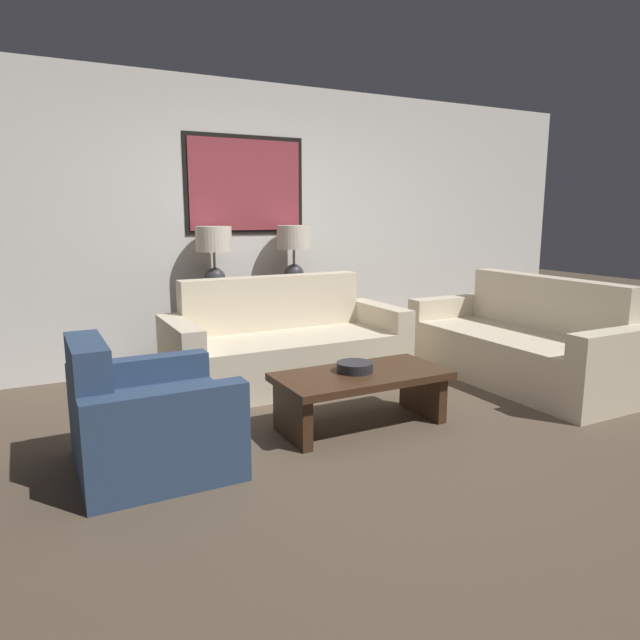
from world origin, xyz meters
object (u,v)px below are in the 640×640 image
(console_table, at_px, (257,327))
(couch_by_side, at_px, (521,347))
(table_lamp_left, at_px, (214,249))
(table_lamp_right, at_px, (294,247))
(coffee_table, at_px, (361,386))
(decorative_bowl, at_px, (354,367))
(couch_by_back_wall, at_px, (286,348))
(armchair_near_back_wall, at_px, (148,422))

(console_table, relative_size, couch_by_side, 0.65)
(table_lamp_left, xyz_separation_m, table_lamp_right, (0.79, 0.00, 0.00))
(table_lamp_left, bearing_deg, couch_by_side, -34.97)
(coffee_table, bearing_deg, decorative_bowl, 132.39)
(couch_by_side, xyz_separation_m, coffee_table, (-1.81, -0.29, -0.02))
(table_lamp_right, bearing_deg, couch_by_side, -47.34)
(table_lamp_left, xyz_separation_m, couch_by_back_wall, (0.40, -0.67, -0.82))
(table_lamp_right, bearing_deg, console_table, -180.00)
(coffee_table, distance_m, decorative_bowl, 0.14)
(table_lamp_right, distance_m, couch_by_side, 2.28)
(console_table, relative_size, table_lamp_right, 2.22)
(couch_by_back_wall, relative_size, couch_by_side, 1.00)
(table_lamp_right, bearing_deg, table_lamp_left, 180.00)
(coffee_table, bearing_deg, armchair_near_back_wall, 179.15)
(console_table, distance_m, table_lamp_left, 0.85)
(couch_by_side, distance_m, decorative_bowl, 1.86)
(coffee_table, bearing_deg, couch_by_side, 9.16)
(couch_by_side, distance_m, coffee_table, 1.83)
(console_table, xyz_separation_m, table_lamp_left, (-0.40, 0.00, 0.75))
(console_table, relative_size, armchair_near_back_wall, 1.49)
(table_lamp_left, bearing_deg, console_table, -0.00)
(coffee_table, bearing_deg, table_lamp_left, 103.02)
(table_lamp_right, relative_size, couch_by_side, 0.29)
(couch_by_back_wall, distance_m, armchair_near_back_wall, 1.81)
(decorative_bowl, bearing_deg, table_lamp_right, 77.54)
(couch_by_side, relative_size, armchair_near_back_wall, 2.29)
(console_table, bearing_deg, table_lamp_left, 180.00)
(couch_by_back_wall, relative_size, armchair_near_back_wall, 2.29)
(console_table, xyz_separation_m, decorative_bowl, (-0.00, -1.82, 0.05))
(table_lamp_left, distance_m, coffee_table, 2.08)
(coffee_table, distance_m, armchair_near_back_wall, 1.41)
(table_lamp_right, xyz_separation_m, armchair_near_back_wall, (-1.78, -1.83, -0.85))
(table_lamp_right, distance_m, armchair_near_back_wall, 2.69)
(armchair_near_back_wall, bearing_deg, table_lamp_right, 45.85)
(table_lamp_left, height_order, armchair_near_back_wall, table_lamp_left)
(console_table, relative_size, couch_by_back_wall, 0.65)
(table_lamp_left, xyz_separation_m, armchair_near_back_wall, (-0.99, -1.83, -0.85))
(console_table, distance_m, couch_by_side, 2.41)
(couch_by_back_wall, bearing_deg, table_lamp_right, 59.34)
(console_table, relative_size, table_lamp_left, 2.22)
(console_table, height_order, table_lamp_right, table_lamp_right)
(table_lamp_left, height_order, coffee_table, table_lamp_left)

